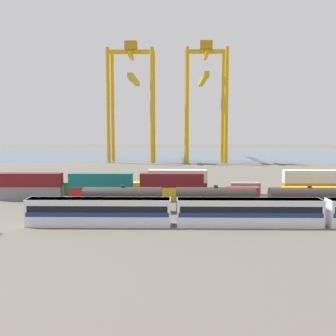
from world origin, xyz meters
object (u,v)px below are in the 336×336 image
(shipping_container_10, at_px, (178,189))
(shipping_container_13, at_px, (312,189))
(shipping_container_12, at_px, (245,189))
(gantry_crane_west, at_px, (132,90))
(shipping_container_2, at_px, (101,193))
(freight_tank_row, at_px, (216,199))
(shipping_container_8, at_px, (44,188))
(passenger_train, at_px, (249,211))
(gantry_crane_central, at_px, (205,90))

(shipping_container_10, relative_size, shipping_container_13, 1.00)
(shipping_container_12, relative_size, gantry_crane_west, 0.13)
(shipping_container_10, bearing_deg, shipping_container_13, 0.00)
(shipping_container_2, relative_size, shipping_container_10, 1.00)
(shipping_container_12, bearing_deg, shipping_container_13, 0.00)
(freight_tank_row, distance_m, shipping_container_13, 27.76)
(shipping_container_10, height_order, gantry_crane_west, gantry_crane_west)
(shipping_container_8, xyz_separation_m, shipping_container_13, (55.70, 0.00, 0.00))
(shipping_container_12, height_order, shipping_container_13, same)
(shipping_container_8, relative_size, shipping_container_10, 1.00)
(passenger_train, bearing_deg, shipping_container_8, 144.71)
(shipping_container_12, bearing_deg, shipping_container_10, 180.00)
(shipping_container_10, bearing_deg, freight_tank_row, -70.45)
(freight_tank_row, height_order, shipping_container_2, freight_tank_row)
(shipping_container_13, bearing_deg, gantry_crane_central, 100.79)
(passenger_train, height_order, freight_tank_row, freight_tank_row)
(passenger_train, bearing_deg, gantry_crane_central, 89.12)
(shipping_container_10, bearing_deg, shipping_container_8, 180.00)
(passenger_train, height_order, shipping_container_13, passenger_train)
(passenger_train, relative_size, shipping_container_8, 5.24)
(shipping_container_2, xyz_separation_m, gantry_crane_west, (-3.10, 90.28, 27.36))
(freight_tank_row, distance_m, shipping_container_8, 38.13)
(shipping_container_10, bearing_deg, gantry_crane_central, 82.20)
(shipping_container_8, distance_m, shipping_container_13, 55.70)
(passenger_train, relative_size, shipping_container_2, 5.24)
(shipping_container_2, bearing_deg, shipping_container_12, 12.54)
(shipping_container_12, xyz_separation_m, gantry_crane_central, (-2.28, 85.00, 27.66))
(shipping_container_8, bearing_deg, freight_tank_row, -26.94)
(shipping_container_2, xyz_separation_m, shipping_container_8, (-13.05, 6.39, 0.00))
(shipping_container_10, bearing_deg, passenger_train, -69.61)
(shipping_container_12, bearing_deg, passenger_train, -98.47)
(gantry_crane_west, bearing_deg, shipping_container_8, -96.76)
(gantry_crane_west, bearing_deg, gantry_crane_central, 2.16)
(shipping_container_8, distance_m, shipping_container_10, 27.85)
(passenger_train, relative_size, shipping_container_10, 5.24)
(passenger_train, distance_m, shipping_container_12, 27.06)
(passenger_train, distance_m, shipping_container_2, 32.05)
(shipping_container_2, xyz_separation_m, shipping_container_12, (28.73, 6.39, 0.00))
(shipping_container_8, height_order, gantry_crane_central, gantry_crane_central)
(shipping_container_10, distance_m, shipping_container_12, 13.93)
(shipping_container_8, height_order, shipping_container_10, same)
(shipping_container_2, height_order, shipping_container_10, same)
(shipping_container_8, relative_size, gantry_crane_west, 0.26)
(shipping_container_8, height_order, shipping_container_13, same)
(freight_tank_row, bearing_deg, shipping_container_2, 152.54)
(freight_tank_row, xyz_separation_m, gantry_crane_central, (5.52, 102.27, 26.81))
(shipping_container_2, distance_m, shipping_container_12, 29.43)
(gantry_crane_west, bearing_deg, freight_tank_row, -76.63)
(shipping_container_2, bearing_deg, shipping_container_13, 8.52)
(shipping_container_10, height_order, shipping_container_12, same)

